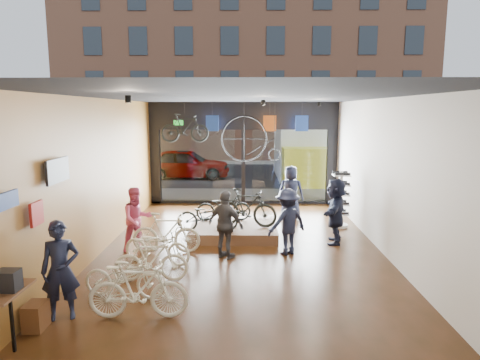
{
  "coord_description": "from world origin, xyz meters",
  "views": [
    {
      "loc": [
        0.12,
        -10.0,
        3.5
      ],
      "look_at": [
        -0.06,
        1.4,
        1.64
      ],
      "focal_mm": 32.0,
      "sensor_mm": 36.0,
      "label": 1
    }
  ],
  "objects_px": {
    "customer_4": "(291,192)",
    "customer_1": "(137,219)",
    "customer_2": "(226,225)",
    "penny_farthing": "(254,140)",
    "floor_bike_2": "(124,277)",
    "floor_bike_3": "(151,260)",
    "display_bike_left": "(207,216)",
    "customer_0": "(61,270)",
    "street_car": "(186,164)",
    "box_truck": "(302,155)",
    "display_platform": "(234,231)",
    "hung_bike": "(185,128)",
    "floor_bike_1": "(138,290)",
    "customer_3": "(287,222)",
    "floor_bike_4": "(157,245)",
    "floor_bike_5": "(166,233)",
    "sunglasses_rack": "(340,199)",
    "display_bike_right": "(224,207)",
    "customer_5": "(335,211)",
    "display_bike_mid": "(246,208)"
  },
  "relations": [
    {
      "from": "customer_4",
      "to": "customer_1",
      "type": "bearing_deg",
      "value": 48.01
    },
    {
      "from": "customer_2",
      "to": "penny_farthing",
      "type": "relative_size",
      "value": 0.84
    },
    {
      "from": "floor_bike_2",
      "to": "floor_bike_3",
      "type": "bearing_deg",
      "value": -15.7
    },
    {
      "from": "display_bike_left",
      "to": "customer_0",
      "type": "relative_size",
      "value": 0.95
    },
    {
      "from": "street_car",
      "to": "box_truck",
      "type": "bearing_deg",
      "value": -99.65
    },
    {
      "from": "street_car",
      "to": "display_platform",
      "type": "bearing_deg",
      "value": -164.89
    },
    {
      "from": "hung_bike",
      "to": "floor_bike_1",
      "type": "bearing_deg",
      "value": 172.88
    },
    {
      "from": "customer_3",
      "to": "penny_farthing",
      "type": "relative_size",
      "value": 0.83
    },
    {
      "from": "floor_bike_4",
      "to": "customer_1",
      "type": "height_order",
      "value": "customer_1"
    },
    {
      "from": "floor_bike_5",
      "to": "sunglasses_rack",
      "type": "distance_m",
      "value": 5.42
    },
    {
      "from": "floor_bike_4",
      "to": "customer_3",
      "type": "distance_m",
      "value": 3.16
    },
    {
      "from": "floor_bike_1",
      "to": "customer_1",
      "type": "height_order",
      "value": "customer_1"
    },
    {
      "from": "display_bike_right",
      "to": "floor_bike_1",
      "type": "bearing_deg",
      "value": 161.91
    },
    {
      "from": "display_platform",
      "to": "floor_bike_4",
      "type": "bearing_deg",
      "value": -127.92
    },
    {
      "from": "box_truck",
      "to": "customer_1",
      "type": "xyz_separation_m",
      "value": [
        -5.45,
        -10.64,
        -0.54
      ]
    },
    {
      "from": "customer_0",
      "to": "floor_bike_4",
      "type": "bearing_deg",
      "value": 50.84
    },
    {
      "from": "customer_5",
      "to": "customer_2",
      "type": "bearing_deg",
      "value": -51.46
    },
    {
      "from": "customer_0",
      "to": "penny_farthing",
      "type": "xyz_separation_m",
      "value": [
        3.36,
        7.74,
        1.65
      ]
    },
    {
      "from": "floor_bike_1",
      "to": "penny_farthing",
      "type": "height_order",
      "value": "penny_farthing"
    },
    {
      "from": "floor_bike_4",
      "to": "display_bike_left",
      "type": "relative_size",
      "value": 1.01
    },
    {
      "from": "box_truck",
      "to": "customer_4",
      "type": "bearing_deg",
      "value": -99.87
    },
    {
      "from": "floor_bike_3",
      "to": "display_bike_right",
      "type": "relative_size",
      "value": 0.96
    },
    {
      "from": "display_bike_left",
      "to": "display_bike_right",
      "type": "distance_m",
      "value": 1.18
    },
    {
      "from": "floor_bike_4",
      "to": "customer_4",
      "type": "distance_m",
      "value": 5.61
    },
    {
      "from": "display_bike_right",
      "to": "customer_4",
      "type": "height_order",
      "value": "customer_4"
    },
    {
      "from": "customer_0",
      "to": "customer_3",
      "type": "height_order",
      "value": "customer_0"
    },
    {
      "from": "customer_4",
      "to": "floor_bike_4",
      "type": "bearing_deg",
      "value": 59.96
    },
    {
      "from": "sunglasses_rack",
      "to": "customer_2",
      "type": "bearing_deg",
      "value": -145.92
    },
    {
      "from": "display_platform",
      "to": "hung_bike",
      "type": "distance_m",
      "value": 4.16
    },
    {
      "from": "display_platform",
      "to": "display_bike_left",
      "type": "height_order",
      "value": "display_bike_left"
    },
    {
      "from": "floor_bike_2",
      "to": "customer_4",
      "type": "xyz_separation_m",
      "value": [
        3.76,
        6.17,
        0.45
      ]
    },
    {
      "from": "display_platform",
      "to": "floor_bike_3",
      "type": "bearing_deg",
      "value": -116.5
    },
    {
      "from": "floor_bike_3",
      "to": "sunglasses_rack",
      "type": "distance_m",
      "value": 6.43
    },
    {
      "from": "floor_bike_3",
      "to": "customer_2",
      "type": "xyz_separation_m",
      "value": [
        1.47,
        1.45,
        0.36
      ]
    },
    {
      "from": "display_bike_left",
      "to": "box_truck",
      "type": "bearing_deg",
      "value": -22.16
    },
    {
      "from": "floor_bike_3",
      "to": "display_bike_left",
      "type": "relative_size",
      "value": 0.94
    },
    {
      "from": "floor_bike_2",
      "to": "street_car",
      "type": "bearing_deg",
      "value": 11.76
    },
    {
      "from": "penny_farthing",
      "to": "floor_bike_5",
      "type": "bearing_deg",
      "value": -117.2
    },
    {
      "from": "street_car",
      "to": "floor_bike_3",
      "type": "distance_m",
      "value": 13.68
    },
    {
      "from": "floor_bike_4",
      "to": "display_bike_mid",
      "type": "relative_size",
      "value": 0.94
    },
    {
      "from": "floor_bike_4",
      "to": "penny_farthing",
      "type": "distance_m",
      "value": 5.96
    },
    {
      "from": "customer_2",
      "to": "customer_4",
      "type": "bearing_deg",
      "value": -83.32
    },
    {
      "from": "floor_bike_3",
      "to": "customer_4",
      "type": "distance_m",
      "value": 6.41
    },
    {
      "from": "customer_4",
      "to": "sunglasses_rack",
      "type": "xyz_separation_m",
      "value": [
        1.37,
        -1.14,
        -0.01
      ]
    },
    {
      "from": "customer_5",
      "to": "floor_bike_3",
      "type": "bearing_deg",
      "value": -43.1
    },
    {
      "from": "box_truck",
      "to": "floor_bike_2",
      "type": "xyz_separation_m",
      "value": [
        -5.02,
        -13.39,
        -0.93
      ]
    },
    {
      "from": "display_bike_left",
      "to": "customer_1",
      "type": "distance_m",
      "value": 1.85
    },
    {
      "from": "display_bike_right",
      "to": "customer_3",
      "type": "xyz_separation_m",
      "value": [
        1.67,
        -2.05,
        0.1
      ]
    },
    {
      "from": "display_bike_left",
      "to": "customer_2",
      "type": "xyz_separation_m",
      "value": [
        0.55,
        -1.25,
        0.09
      ]
    },
    {
      "from": "customer_1",
      "to": "floor_bike_3",
      "type": "bearing_deg",
      "value": -102.83
    }
  ]
}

